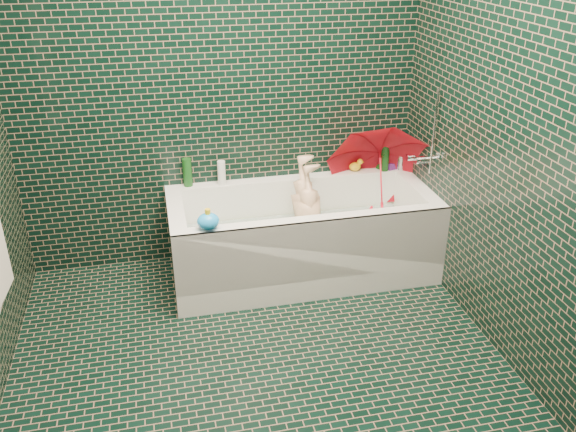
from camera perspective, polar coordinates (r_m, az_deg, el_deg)
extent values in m
plane|color=black|center=(3.26, -2.17, -15.18)|extent=(2.80, 2.80, 0.00)
plane|color=black|center=(3.94, -6.47, 12.76)|extent=(2.80, 0.00, 2.80)
plane|color=black|center=(1.42, 8.09, -13.54)|extent=(2.80, 0.00, 2.80)
plane|color=black|center=(3.10, 21.91, 7.36)|extent=(0.00, 2.80, 2.80)
cube|color=white|center=(4.11, 1.26, -4.20)|extent=(1.70, 0.75, 0.15)
cube|color=white|center=(4.26, 0.23, 1.15)|extent=(1.70, 0.10, 0.40)
cube|color=white|center=(3.70, 2.52, -3.00)|extent=(1.70, 0.10, 0.40)
cube|color=white|center=(4.23, 11.87, 0.33)|extent=(0.10, 0.55, 0.40)
cube|color=white|center=(3.88, -10.25, -1.97)|extent=(0.10, 0.55, 0.40)
cube|color=white|center=(3.70, 2.66, -4.31)|extent=(1.70, 0.02, 0.55)
cube|color=#4DB624|center=(4.07, 1.27, -3.22)|extent=(1.35, 0.47, 0.01)
cube|color=silver|center=(4.00, 1.29, -1.42)|extent=(1.48, 0.53, 0.00)
cylinder|color=silver|center=(4.09, 12.74, 5.17)|extent=(0.14, 0.05, 0.05)
cylinder|color=silver|center=(4.11, 11.38, 5.40)|extent=(0.05, 0.04, 0.04)
cylinder|color=silver|center=(3.93, 13.53, 7.63)|extent=(0.01, 0.01, 0.55)
imported|color=#D6AB85|center=(4.03, 2.12, -1.05)|extent=(0.97, 0.43, 0.28)
imported|color=red|center=(4.11, 8.70, 3.37)|extent=(1.02, 1.04, 0.95)
imported|color=white|center=(4.39, 9.26, 4.40)|extent=(0.12, 0.12, 0.24)
imported|color=#60207A|center=(4.38, 9.96, 4.28)|extent=(0.12, 0.12, 0.21)
imported|color=#134214|center=(4.37, 9.08, 4.30)|extent=(0.13, 0.13, 0.16)
cylinder|color=#134214|center=(4.31, 9.10, 5.78)|extent=(0.06, 0.06, 0.25)
cylinder|color=silver|center=(4.35, 10.52, 5.35)|extent=(0.05, 0.05, 0.18)
cylinder|color=#134214|center=(4.07, -9.40, 4.05)|extent=(0.07, 0.07, 0.19)
cylinder|color=white|center=(4.06, -6.23, 4.02)|extent=(0.07, 0.07, 0.17)
ellipsoid|color=yellow|center=(4.30, 6.28, 4.62)|extent=(0.10, 0.09, 0.06)
sphere|color=yellow|center=(4.29, 6.75, 5.07)|extent=(0.04, 0.04, 0.04)
cone|color=orange|center=(4.29, 7.04, 5.02)|extent=(0.02, 0.02, 0.02)
ellipsoid|color=#1B94FB|center=(3.48, -7.47, -0.49)|extent=(0.15, 0.14, 0.10)
cylinder|color=yellow|center=(3.45, -7.53, 0.37)|extent=(0.03, 0.03, 0.04)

